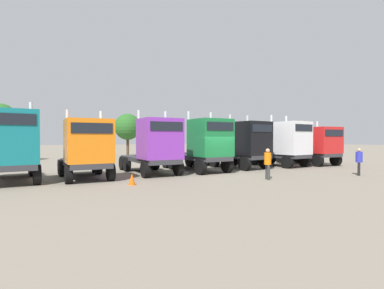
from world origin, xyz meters
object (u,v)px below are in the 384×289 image
at_px(semi_truck_orange, 87,149).
at_px(semi_truck_purple, 155,146).
at_px(traffic_cone_near, 132,179).
at_px(visitor_with_camera, 359,160).
at_px(semi_truck_black, 245,144).
at_px(semi_truck_red, 316,145).
at_px(semi_truck_teal, 12,146).
at_px(semi_truck_green, 204,145).
at_px(visitor_in_hivis, 268,162).
at_px(semi_truck_white, 286,144).

distance_m(semi_truck_orange, semi_truck_purple, 4.38).
xyz_separation_m(semi_truck_orange, traffic_cone_near, (1.65, -3.10, -1.50)).
height_order(semi_truck_orange, visitor_with_camera, semi_truck_orange).
height_order(semi_truck_black, semi_truck_red, semi_truck_black).
xyz_separation_m(semi_truck_teal, semi_truck_green, (11.72, -0.40, -0.07)).
relative_size(semi_truck_black, visitor_in_hivis, 3.39).
relative_size(semi_truck_orange, semi_truck_black, 0.96).
bearing_deg(semi_truck_purple, traffic_cone_near, -37.19).
height_order(semi_truck_orange, semi_truck_white, semi_truck_white).
xyz_separation_m(semi_truck_teal, semi_truck_black, (15.74, -0.00, -0.09)).
xyz_separation_m(semi_truck_purple, visitor_with_camera, (11.31, -6.78, -0.85)).
distance_m(semi_truck_black, traffic_cone_near, 11.10).
xyz_separation_m(semi_truck_orange, visitor_with_camera, (15.68, -6.46, -0.78)).
bearing_deg(semi_truck_black, visitor_in_hivis, -32.89).
xyz_separation_m(semi_truck_red, visitor_with_camera, (-3.86, -6.23, -0.77)).
xyz_separation_m(semi_truck_purple, visitor_in_hivis, (4.78, -5.34, -0.82)).
relative_size(semi_truck_orange, semi_truck_purple, 0.91).
distance_m(semi_truck_white, traffic_cone_near, 14.91).
bearing_deg(semi_truck_purple, semi_truck_white, 90.29).
distance_m(semi_truck_orange, visitor_in_hivis, 10.46).
distance_m(semi_truck_black, visitor_with_camera, 7.90).
distance_m(semi_truck_orange, semi_truck_black, 12.04).
bearing_deg(visitor_in_hivis, visitor_with_camera, 9.16).
relative_size(semi_truck_teal, semi_truck_white, 1.03).
bearing_deg(semi_truck_purple, semi_truck_green, 87.60).
relative_size(semi_truck_purple, semi_truck_green, 0.99).
xyz_separation_m(semi_truck_orange, semi_truck_purple, (4.37, 0.33, 0.07)).
relative_size(semi_truck_teal, semi_truck_purple, 0.99).
xyz_separation_m(semi_truck_black, semi_truck_red, (7.51, -0.72, -0.13)).
distance_m(semi_truck_white, visitor_with_camera, 6.68).
distance_m(semi_truck_green, semi_truck_white, 8.11).
xyz_separation_m(semi_truck_green, semi_truck_black, (4.02, 0.39, -0.02)).
height_order(semi_truck_purple, semi_truck_white, semi_truck_white).
distance_m(semi_truck_teal, semi_truck_green, 11.72).
bearing_deg(semi_truck_purple, visitor_with_camera, 60.22).
relative_size(semi_truck_purple, traffic_cone_near, 10.80).
bearing_deg(visitor_in_hivis, semi_truck_teal, 178.43).
bearing_deg(visitor_in_hivis, semi_truck_purple, 153.45).
distance_m(semi_truck_purple, visitor_in_hivis, 7.21).
relative_size(semi_truck_purple, semi_truck_black, 1.05).
xyz_separation_m(visitor_in_hivis, visitor_with_camera, (6.53, -1.44, -0.03)).
height_order(semi_truck_orange, semi_truck_red, semi_truck_orange).
xyz_separation_m(semi_truck_orange, visitor_in_hivis, (9.15, -5.01, -0.75)).
bearing_deg(semi_truck_orange, semi_truck_purple, 95.25).
bearing_deg(visitor_in_hivis, semi_truck_orange, 172.91).
distance_m(semi_truck_green, visitor_with_camera, 10.13).
distance_m(semi_truck_red, visitor_with_camera, 7.37).
relative_size(semi_truck_red, visitor_in_hivis, 3.32).
relative_size(semi_truck_white, semi_truck_red, 1.04).
bearing_deg(visitor_with_camera, semi_truck_black, 176.92).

